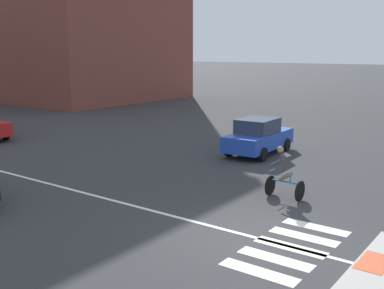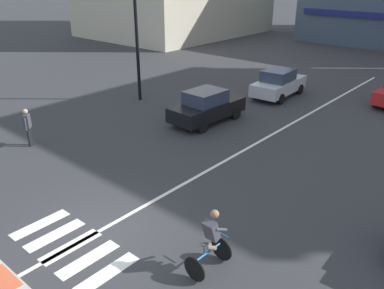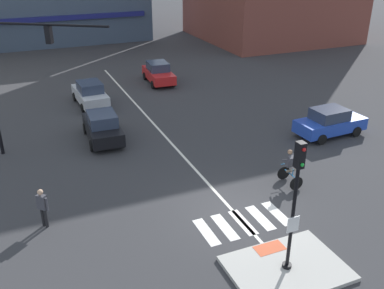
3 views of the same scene
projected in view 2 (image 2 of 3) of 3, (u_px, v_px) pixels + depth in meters
The scene contains 13 objects.
ground_plane at pixel (94, 234), 11.58m from camera, with size 300.00×300.00×0.00m, color #333335.
tactile_pad_front at pixel (1, 280), 9.63m from camera, with size 1.10×0.60×0.01m, color #DB5B38.
crosswalk_stripe_a at pixel (40, 224), 12.00m from camera, with size 0.44×1.80×0.01m, color silver.
crosswalk_stripe_b at pixel (55, 235), 11.52m from camera, with size 0.44×1.80×0.01m, color silver.
crosswalk_stripe_c at pixel (71, 246), 11.04m from camera, with size 0.44×1.80×0.01m, color silver.
crosswalk_stripe_d at pixel (88, 259), 10.56m from camera, with size 0.44×1.80×0.01m, color silver.
crosswalk_stripe_e at pixel (107, 273), 10.07m from camera, with size 0.44×1.80×0.01m, color silver.
lane_centre_line at pixel (272, 134), 18.48m from camera, with size 0.14×28.00×0.01m, color silver.
traffic_light_mast at pixel (139, 19), 20.41m from camera, with size 5.53×3.68×7.04m.
car_silver_westbound_distant at pixel (278, 83), 23.67m from camera, with size 1.99×4.18×1.64m.
car_black_westbound_far at pixel (207, 106), 19.71m from camera, with size 1.97×4.17×1.64m.
cyclist at pixel (211, 240), 9.91m from camera, with size 0.69×1.11×1.68m.
pedestrian_at_curb_left at pixel (27, 124), 16.95m from camera, with size 0.41×0.42×1.67m.
Camera 2 is at (8.40, -5.36, 7.05)m, focal length 37.34 mm.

